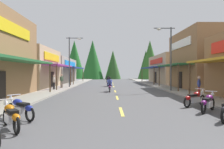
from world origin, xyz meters
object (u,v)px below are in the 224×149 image
Objects in this scene: streetlamp_left at (72,55)px; rider_cruising_lead at (110,85)px; pedestrian_by_shop at (54,81)px; pedestrian_waiting at (62,80)px; motorcycle_parked_right_2 at (208,102)px; pedestrian_strolling at (199,86)px; motorcycle_parked_left_1 at (11,116)px; motorcycle_parked_left_2 at (20,108)px; rider_cruising_trailing at (108,82)px; streetlamp_right at (168,50)px; motorcycle_parked_right_3 at (195,98)px.

streetlamp_left is 3.08× the size of rider_cruising_lead.
pedestrian_waiting is at bearing 86.41° from pedestrian_by_shop.
pedestrian_strolling is at bearing 22.20° from motorcycle_parked_right_2.
motorcycle_parked_left_1 is 0.99× the size of pedestrian_by_shop.
motorcycle_parked_left_2 is 0.83× the size of rider_cruising_trailing.
rider_cruising_lead is 8.89m from pedestrian_strolling.
motorcycle_parked_left_2 is 1.02× the size of pedestrian_strolling.
streetlamp_right is 7.12m from rider_cruising_lead.
streetlamp_right reaches higher than motorcycle_parked_right_3.
streetlamp_right is 10.78m from rider_cruising_trailing.
motorcycle_parked_right_3 is 1.02× the size of pedestrian_waiting.
streetlamp_right is 3.89× the size of motorcycle_parked_left_1.
motorcycle_parked_left_2 is at bearing 165.66° from motorcycle_parked_right_3.
pedestrian_waiting is (-0.97, -1.60, -3.21)m from streetlamp_left.
streetlamp_left is 17.97m from motorcycle_parked_left_2.
motorcycle_parked_left_1 is (-8.49, -3.02, 0.00)m from motorcycle_parked_right_2.
motorcycle_parked_left_2 is 12.83m from rider_cruising_lead.
motorcycle_parked_left_2 is (-8.86, -3.14, 0.00)m from motorcycle_parked_right_3.
streetlamp_right is 17.22m from motorcycle_parked_left_1.
rider_cruising_trailing is (-5.20, 18.67, 0.17)m from motorcycle_parked_right_2.
pedestrian_strolling is at bearing -90.81° from motorcycle_parked_left_1.
pedestrian_strolling is (10.29, 8.03, 0.53)m from motorcycle_parked_left_1.
motorcycle_parked_left_2 is (-9.94, -12.24, -3.86)m from streetlamp_right.
motorcycle_parked_right_3 is 1.04× the size of motorcycle_parked_left_2.
rider_cruising_trailing reaches higher than motorcycle_parked_left_2.
rider_cruising_trailing is (3.64, 20.17, 0.17)m from motorcycle_parked_left_2.
rider_cruising_lead is (3.86, 12.24, 0.17)m from motorcycle_parked_left_2.
rider_cruising_trailing reaches higher than motorcycle_parked_left_1.
pedestrian_by_shop reaches higher than rider_cruising_trailing.
pedestrian_strolling is at bearing -23.82° from pedestrian_by_shop.
motorcycle_parked_right_2 is 19.38m from rider_cruising_trailing.
pedestrian_waiting is (-2.38, 17.46, 0.57)m from motorcycle_parked_left_1.
streetlamp_right is 3.73× the size of pedestrian_waiting.
streetlamp_left is at bearing 91.43° from pedestrian_waiting.
pedestrian_waiting is at bearing 78.97° from motorcycle_parked_right_2.
rider_cruising_lead is (3.51, 13.76, 0.17)m from motorcycle_parked_left_1.
streetlamp_left is 19.22m from motorcycle_parked_right_2.
motorcycle_parked_right_3 is 0.86× the size of rider_cruising_trailing.
pedestrian_waiting is at bearing -45.66° from motorcycle_parked_left_2.
streetlamp_right is at bearing -1.79° from pedestrian_by_shop.
streetlamp_left is 3.71m from pedestrian_waiting.
streetlamp_left is 3.59× the size of motorcycle_parked_right_3.
motorcycle_parked_left_2 is at bearing 162.48° from rider_cruising_lead.
streetlamp_right is 16.24m from motorcycle_parked_left_2.
pedestrian_by_shop is at bearing 179.37° from pedestrian_strolling.
motorcycle_parked_left_1 is 0.99× the size of pedestrian_strolling.
streetlamp_left reaches higher than rider_cruising_lead.
motorcycle_parked_right_2 is 8.96m from motorcycle_parked_left_2.
motorcycle_parked_right_2 is 0.95× the size of pedestrian_strolling.
motorcycle_parked_left_2 is at bearing -129.07° from streetlamp_right.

